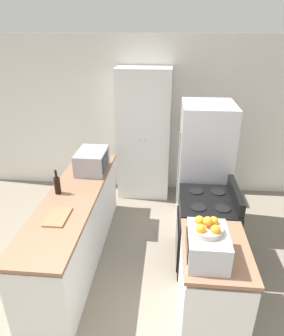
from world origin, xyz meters
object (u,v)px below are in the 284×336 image
pantry_cabinet (144,136)px  toaster_oven (207,246)px  stove (205,231)px  wine_bottle (57,185)px  microwave (92,161)px  fruit_bowl (207,227)px  refrigerator (203,169)px

pantry_cabinet → toaster_oven: size_ratio=4.88×
pantry_cabinet → toaster_oven: pantry_cabinet is taller
stove → wine_bottle: bearing=-179.6°
stove → wine_bottle: size_ratio=3.49×
microwave → wine_bottle: wine_bottle is taller
fruit_bowl → pantry_cabinet: bearing=105.9°
pantry_cabinet → wine_bottle: size_ratio=7.11×
microwave → fruit_bowl: (1.36, -1.60, 0.16)m
pantry_cabinet → refrigerator: bearing=-43.9°
refrigerator → toaster_oven: 1.78m
pantry_cabinet → toaster_oven: bearing=-73.9°
wine_bottle → toaster_oven: (1.63, -0.96, 0.02)m
toaster_oven → fruit_bowl: (-0.02, 0.02, 0.17)m
stove → wine_bottle: (-1.75, -0.01, 0.55)m
microwave → toaster_oven: microwave is taller
wine_bottle → pantry_cabinet: bearing=62.6°
stove → refrigerator: bearing=89.2°
stove → fruit_bowl: bearing=-98.6°
stove → toaster_oven: size_ratio=2.39×
stove → microwave: 1.73m
toaster_oven → refrigerator: bearing=85.5°
pantry_cabinet → stove: bearing=-61.9°
refrigerator → microwave: bearing=-174.4°
microwave → fruit_bowl: 2.11m
stove → wine_bottle: wine_bottle is taller
refrigerator → toaster_oven: refrigerator is taller
toaster_oven → wine_bottle: bearing=149.5°
fruit_bowl → stove: bearing=81.4°
microwave → toaster_oven: 2.12m
microwave → stove: bearing=-23.4°
stove → microwave: size_ratio=1.96×
stove → toaster_oven: (-0.13, -0.97, 0.57)m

